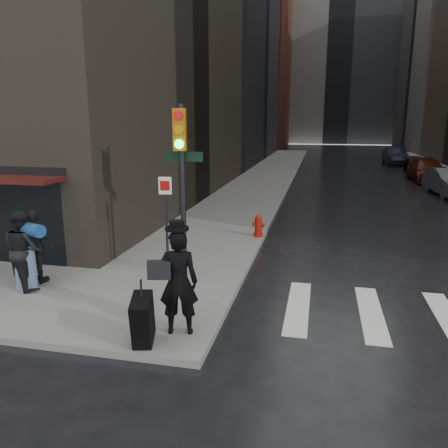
% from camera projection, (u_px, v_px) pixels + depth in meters
% --- Properties ---
extents(ground, '(140.00, 140.00, 0.00)m').
position_uv_depth(ground, '(138.00, 311.00, 9.80)').
color(ground, black).
rests_on(ground, ground).
extents(sidewalk_left, '(4.00, 50.00, 0.15)m').
position_uv_depth(sidewalk_left, '(272.00, 172.00, 35.42)').
color(sidewalk_left, slate).
rests_on(sidewalk_left, ground).
extents(bldg_left_far, '(22.00, 20.00, 26.00)m').
position_uv_depth(bldg_left_far, '(216.00, 62.00, 68.39)').
color(bldg_left_far, '#5A2E1F').
rests_on(bldg_left_far, ground).
extents(bldg_distant, '(40.00, 12.00, 32.00)m').
position_uv_depth(bldg_distant, '(339.00, 53.00, 78.89)').
color(bldg_distant, gray).
rests_on(bldg_distant, ground).
extents(man_overcoat, '(1.17, 1.37, 2.26)m').
position_uv_depth(man_overcoat, '(171.00, 288.00, 8.17)').
color(man_overcoat, black).
rests_on(man_overcoat, ground).
extents(man_jeans, '(1.31, 1.23, 1.96)m').
position_uv_depth(man_jeans, '(24.00, 249.00, 10.51)').
color(man_jeans, black).
rests_on(man_jeans, ground).
extents(man_greycoat, '(1.13, 0.53, 1.88)m').
position_uv_depth(man_greycoat, '(35.00, 247.00, 10.88)').
color(man_greycoat, black).
rests_on(man_greycoat, ground).
extents(traffic_light, '(1.09, 0.55, 4.40)m').
position_uv_depth(traffic_light, '(180.00, 169.00, 10.71)').
color(traffic_light, black).
rests_on(traffic_light, ground).
extents(fire_hydrant, '(0.43, 0.34, 0.78)m').
position_uv_depth(fire_hydrant, '(258.00, 227.00, 15.40)').
color(fire_hydrant, '#961309').
rests_on(fire_hydrant, ground).
extents(parked_car_3, '(2.17, 5.23, 1.51)m').
position_uv_depth(parked_car_3, '(427.00, 170.00, 30.29)').
color(parked_car_3, '#3E130C').
rests_on(parked_car_3, ground).
extents(parked_car_4, '(1.88, 4.04, 1.34)m').
position_uv_depth(parked_car_4, '(415.00, 164.00, 35.89)').
color(parked_car_4, black).
rests_on(parked_car_4, ground).
extents(parked_car_5, '(1.80, 5.07, 1.67)m').
position_uv_depth(parked_car_5, '(395.00, 156.00, 41.67)').
color(parked_car_5, black).
rests_on(parked_car_5, ground).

